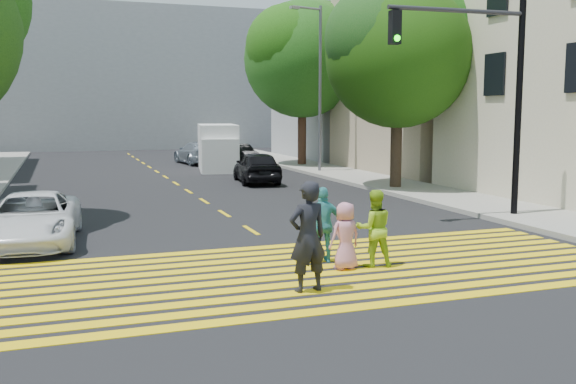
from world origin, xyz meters
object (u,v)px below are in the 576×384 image
tree_right_far (303,53)px  white_van (218,148)px  dark_car_parked (239,154)px  pedestrian_man (308,237)px  white_sedan (32,219)px  pedestrian_woman (374,228)px  traffic_signal (485,78)px  tree_right_near (400,47)px  pedestrian_extra (323,225)px  silver_car (197,153)px  pedestrian_child (345,236)px  dark_car_near (257,167)px

tree_right_far → white_van: (-5.20, -0.59, -5.32)m
dark_car_parked → pedestrian_man: bearing=-109.0°
pedestrian_man → white_sedan: pedestrian_man is taller
tree_right_far → pedestrian_man: 26.77m
tree_right_far → pedestrian_woman: 25.00m
white_van → traffic_signal: traffic_signal is taller
tree_right_near → white_sedan: tree_right_near is taller
tree_right_near → pedestrian_extra: 14.01m
pedestrian_extra → silver_car: 26.43m
pedestrian_child → dark_car_parked: size_ratio=0.36×
pedestrian_child → white_sedan: bearing=-47.4°
dark_car_parked → dark_car_near: bearing=-107.0°
pedestrian_woman → dark_car_near: (2.22, 15.79, -0.08)m
pedestrian_child → pedestrian_extra: pedestrian_extra is taller
silver_car → tree_right_far: bearing=139.2°
silver_car → traffic_signal: traffic_signal is taller
tree_right_near → dark_car_near: bearing=136.1°
dark_car_near → pedestrian_extra: bearing=85.3°
pedestrian_extra → white_van: white_van is taller
white_sedan → silver_car: (8.52, 22.27, 0.06)m
dark_car_parked → silver_car: bearing=145.0°
tree_right_near → traffic_signal: bearing=-100.2°
dark_car_parked → traffic_signal: bearing=-92.6°
white_sedan → traffic_signal: bearing=1.1°
pedestrian_man → pedestrian_child: pedestrian_man is taller
pedestrian_extra → white_van: (2.88, 21.94, 0.37)m
pedestrian_extra → pedestrian_child: bearing=112.6°
white_van → traffic_signal: size_ratio=0.86×
dark_car_near → traffic_signal: bearing=112.4°
pedestrian_woman → dark_car_parked: (4.10, 25.75, -0.18)m
tree_right_near → dark_car_near: 8.14m
dark_car_near → silver_car: size_ratio=0.90×
tree_right_near → pedestrian_extra: bearing=-125.8°
pedestrian_extra → dark_car_parked: pedestrian_extra is taller
dark_car_near → white_van: (-0.17, 6.86, 0.46)m
pedestrian_man → pedestrian_extra: pedestrian_man is taller
tree_right_far → pedestrian_extra: (-8.08, -22.52, -5.69)m
pedestrian_woman → tree_right_near: bearing=-109.2°
dark_car_parked → white_van: size_ratio=0.69×
pedestrian_man → dark_car_parked: (6.06, 27.04, -0.37)m
tree_right_far → traffic_signal: 19.43m
traffic_signal → pedestrian_child: bearing=-144.6°
pedestrian_child → pedestrian_man: bearing=34.7°
tree_right_near → pedestrian_woman: size_ratio=5.30×
tree_right_near → dark_car_parked: (-2.75, 14.40, -5.12)m
pedestrian_man → tree_right_near: bearing=-132.9°
pedestrian_man → white_sedan: size_ratio=0.44×
silver_car → pedestrian_man: bearing=76.3°
tree_right_far → white_sedan: 23.92m
dark_car_near → traffic_signal: 12.69m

